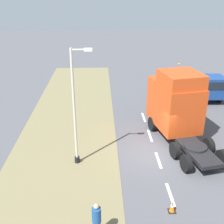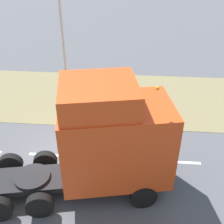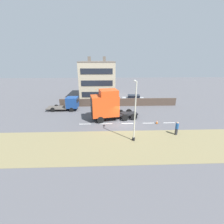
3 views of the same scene
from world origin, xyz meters
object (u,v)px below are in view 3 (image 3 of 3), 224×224
Objects in this scene: lamp_post at (135,115)px; pedestrian at (177,129)px; lorry_cab at (107,105)px; traffic_cone_lead at (157,122)px; flatbed_truck at (70,103)px; parked_car at (133,99)px.

lamp_post is 3.97× the size of pedestrian.
lorry_cab reaches higher than traffic_cone_lead.
lorry_cab is 1.10× the size of lamp_post.
lamp_post reaches higher than flatbed_truck.
pedestrian is 3.87m from traffic_cone_lead.
lorry_cab is 8.62m from flatbed_truck.
lorry_cab is 1.61× the size of parked_car.
traffic_cone_lead is (-6.89, -14.50, -1.05)m from flatbed_truck.
parked_car is at bearing -43.89° from lorry_cab.
flatbed_truck is 13.39m from parked_car.
flatbed_truck reaches higher than pedestrian.
parked_car is at bearing 9.10° from traffic_cone_lead.
traffic_cone_lead is (-10.98, -1.76, -0.65)m from parked_car.
lorry_cab is 4.37× the size of pedestrian.
pedestrian is (-10.47, -15.84, -0.46)m from flatbed_truck.
flatbed_truck is 1.23× the size of parked_car.
parked_car is 14.89m from pedestrian.
lamp_post is at bearing 101.66° from pedestrian.
flatbed_truck is 15.56m from lamp_post.
traffic_cone_lead is (-1.90, -7.56, -2.15)m from lorry_cab.
lorry_cab is 8.09m from traffic_cone_lead.
parked_car is at bearing 11.97° from pedestrian.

